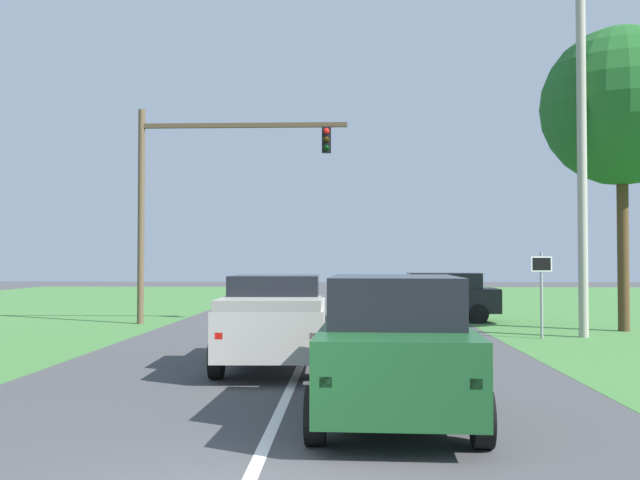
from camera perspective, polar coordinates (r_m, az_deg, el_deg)
The scene contains 8 objects.
ground_plane at distance 16.95m, azimuth -1.28°, elevation -9.29°, with size 120.00×120.00×0.00m, color #424244.
red_suv_near at distance 10.42m, azimuth 5.91°, elevation -8.25°, with size 2.39×4.54×2.04m.
pickup_truck_lead at distance 15.41m, azimuth -3.49°, elevation -6.30°, with size 2.41×5.19×1.95m.
traffic_light at distance 26.35m, azimuth -9.81°, elevation 4.54°, with size 7.51×0.40×7.70m.
keep_moving_sign at distance 21.97m, azimuth 17.03°, elevation -3.26°, with size 0.60×0.09×2.51m.
oak_tree_right at distance 25.65m, azimuth 22.63°, elevation 9.64°, with size 5.10×5.10×9.79m.
crossing_suv_far at distance 27.41m, azimuth 9.35°, elevation -4.36°, with size 4.40×2.16×1.80m.
utility_pole_right at distance 22.90m, azimuth 19.92°, elevation 5.72°, with size 0.28×0.28×10.30m, color #9E998E.
Camera 1 is at (1.01, -6.46, 2.26)m, focal length 40.68 mm.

